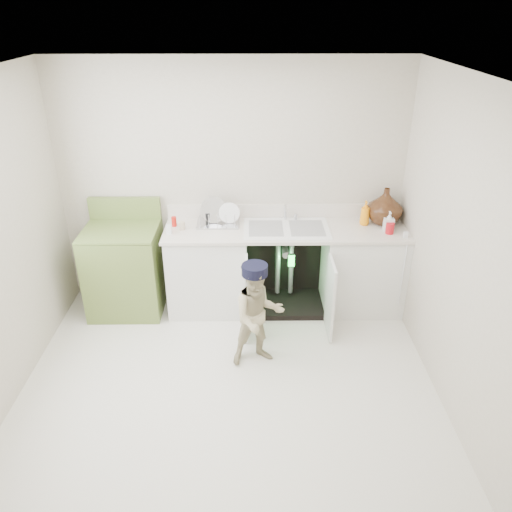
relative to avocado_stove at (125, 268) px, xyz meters
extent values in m
plane|color=beige|center=(1.10, -1.18, -0.47)|extent=(3.50, 3.50, 0.00)
cube|color=beige|center=(1.10, 0.32, 0.78)|extent=(3.50, 2.50, 0.02)
cube|color=beige|center=(1.10, -2.68, 0.78)|extent=(3.50, 2.50, 0.02)
cube|color=beige|center=(2.85, -1.18, 0.78)|extent=(2.50, 3.00, 0.02)
plane|color=white|center=(1.10, -1.18, 2.03)|extent=(3.50, 3.50, 0.00)
cube|color=white|center=(0.85, 0.02, -0.04)|extent=(0.80, 0.60, 0.86)
cube|color=white|center=(2.45, 0.02, -0.04)|extent=(0.80, 0.60, 0.86)
cube|color=black|center=(1.65, 0.29, -0.04)|extent=(0.80, 0.06, 0.86)
cube|color=black|center=(1.65, 0.02, -0.44)|extent=(0.80, 0.60, 0.06)
cylinder|color=gray|center=(1.58, 0.12, -0.02)|extent=(0.05, 0.05, 0.70)
cylinder|color=gray|center=(1.72, 0.12, -0.02)|extent=(0.05, 0.05, 0.70)
cylinder|color=gray|center=(1.65, 0.07, 0.15)|extent=(0.07, 0.18, 0.07)
cube|color=white|center=(1.25, -0.48, -0.07)|extent=(0.03, 0.40, 0.76)
cube|color=white|center=(2.05, -0.48, -0.07)|extent=(0.02, 0.40, 0.76)
cube|color=silver|center=(1.65, 0.02, 0.41)|extent=(2.44, 0.64, 0.03)
cube|color=silver|center=(1.65, 0.31, 0.50)|extent=(2.44, 0.02, 0.15)
cube|color=white|center=(1.65, 0.02, 0.42)|extent=(0.85, 0.55, 0.02)
cube|color=gray|center=(1.45, 0.02, 0.43)|extent=(0.34, 0.40, 0.01)
cube|color=gray|center=(1.86, 0.02, 0.43)|extent=(0.34, 0.40, 0.01)
cylinder|color=silver|center=(1.65, 0.24, 0.52)|extent=(0.03, 0.03, 0.17)
cylinder|color=silver|center=(1.65, 0.18, 0.59)|extent=(0.02, 0.14, 0.02)
cylinder|color=silver|center=(1.76, 0.24, 0.47)|extent=(0.04, 0.04, 0.06)
cylinder|color=silver|center=(2.78, -0.29, 0.08)|extent=(0.01, 0.01, 0.70)
cube|color=silver|center=(2.78, -0.20, 0.46)|extent=(0.04, 0.02, 0.06)
cube|color=silver|center=(0.97, 0.14, 0.44)|extent=(0.43, 0.29, 0.02)
cylinder|color=silver|center=(0.93, 0.16, 0.52)|extent=(0.27, 0.10, 0.26)
cylinder|color=white|center=(1.08, 0.14, 0.51)|extent=(0.21, 0.06, 0.21)
cylinder|color=silver|center=(0.79, 0.04, 0.51)|extent=(0.01, 0.01, 0.12)
cylinder|color=silver|center=(0.88, 0.04, 0.51)|extent=(0.01, 0.01, 0.12)
cylinder|color=silver|center=(0.97, 0.04, 0.51)|extent=(0.01, 0.01, 0.12)
cylinder|color=silver|center=(1.05, 0.04, 0.51)|extent=(0.01, 0.01, 0.12)
cylinder|color=silver|center=(1.14, 0.04, 0.51)|extent=(0.01, 0.01, 0.12)
imported|color=#442913|center=(2.65, 0.16, 0.61)|extent=(0.36, 0.36, 0.37)
imported|color=orange|center=(2.45, 0.12, 0.55)|extent=(0.10, 0.10, 0.25)
imported|color=white|center=(2.65, -0.04, 0.53)|extent=(0.09, 0.09, 0.20)
cylinder|color=red|center=(2.65, -0.10, 0.48)|extent=(0.08, 0.08, 0.11)
cylinder|color=red|center=(0.53, 0.10, 0.48)|extent=(0.05, 0.05, 0.10)
cylinder|color=#C9B494|center=(0.61, 0.02, 0.47)|extent=(0.06, 0.06, 0.08)
cylinder|color=black|center=(0.86, 0.14, 0.49)|extent=(0.04, 0.04, 0.12)
cube|color=silver|center=(0.50, -0.08, 0.47)|extent=(0.05, 0.05, 0.09)
cube|color=olive|center=(0.00, -0.01, -0.03)|extent=(0.73, 0.65, 0.89)
cube|color=olive|center=(0.00, -0.01, 0.43)|extent=(0.73, 0.65, 0.02)
cube|color=olive|center=(0.00, 0.28, 0.55)|extent=(0.73, 0.06, 0.23)
cylinder|color=black|center=(-0.18, -0.17, 0.43)|extent=(0.16, 0.16, 0.02)
cylinder|color=silver|center=(-0.18, -0.17, 0.44)|extent=(0.19, 0.19, 0.01)
cylinder|color=black|center=(-0.18, 0.15, 0.43)|extent=(0.16, 0.16, 0.02)
cylinder|color=silver|center=(-0.18, 0.15, 0.44)|extent=(0.19, 0.19, 0.01)
cylinder|color=black|center=(0.18, -0.17, 0.43)|extent=(0.16, 0.16, 0.02)
cylinder|color=silver|center=(0.18, -0.17, 0.44)|extent=(0.19, 0.19, 0.01)
cylinder|color=black|center=(0.18, 0.15, 0.43)|extent=(0.16, 0.16, 0.02)
cylinder|color=silver|center=(0.18, 0.15, 0.44)|extent=(0.19, 0.19, 0.01)
imported|color=tan|center=(1.36, -0.90, 0.01)|extent=(0.55, 0.47, 0.96)
cylinder|color=black|center=(1.36, -0.90, 0.46)|extent=(0.27, 0.27, 0.09)
cube|color=black|center=(1.33, -0.81, 0.43)|extent=(0.19, 0.13, 0.01)
cube|color=black|center=(1.68, -0.32, 0.25)|extent=(0.07, 0.01, 0.14)
cube|color=#26F23F|center=(1.68, -0.33, 0.25)|extent=(0.06, 0.00, 0.12)
camera|label=1|loc=(1.30, -4.53, 2.46)|focal=35.00mm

